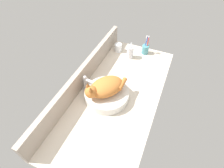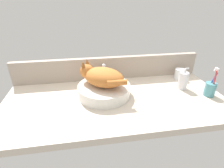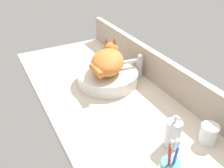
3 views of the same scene
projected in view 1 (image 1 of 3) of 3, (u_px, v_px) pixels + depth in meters
ground_plane at (117, 96)px, 135.19cm from camera, size 134.13×61.93×4.00cm
backsplash_panel at (83, 76)px, 135.57cm from camera, size 134.13×3.60×16.47cm
sink_basin at (107, 95)px, 128.78cm from camera, size 32.41×32.41×6.92cm
cat at (105, 87)px, 121.51cm from camera, size 30.22×28.43×14.00cm
faucet at (87, 82)px, 132.01cm from camera, size 4.08×11.86×13.60cm
soap_dispenser at (130, 52)px, 160.09cm from camera, size 6.02×6.02×14.76cm
toothbrush_cup at (145, 49)px, 165.42cm from camera, size 6.50×6.50×18.72cm
water_glass at (118, 48)px, 168.68cm from camera, size 6.91×6.91×7.78cm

